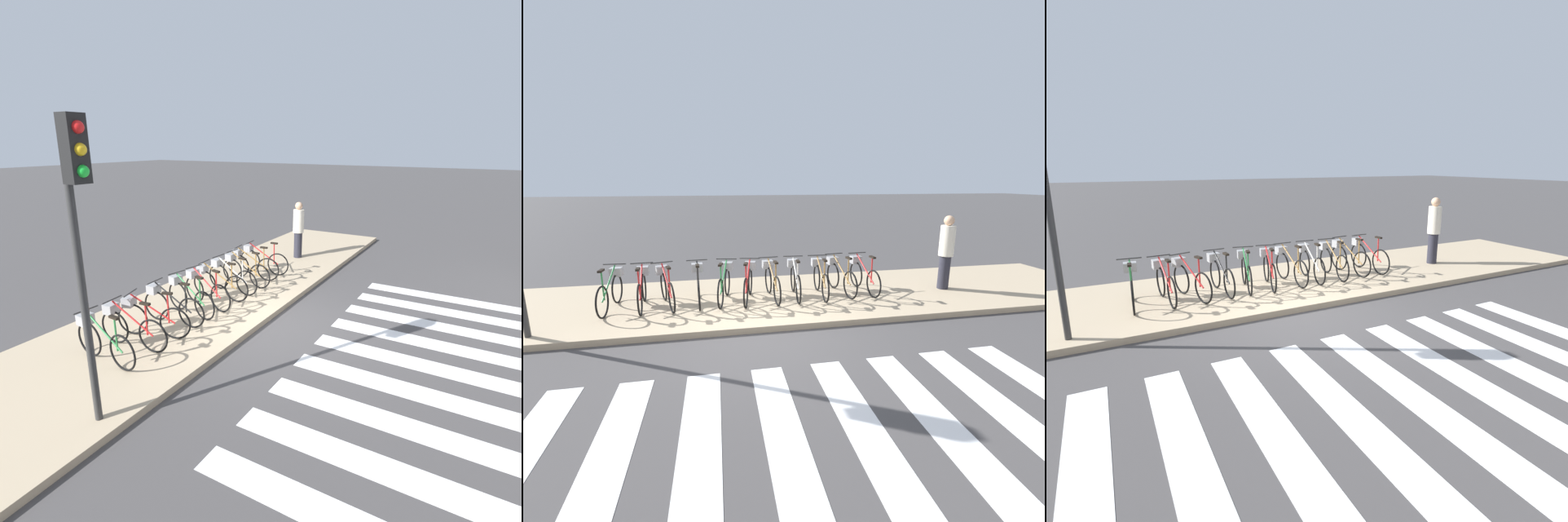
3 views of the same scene
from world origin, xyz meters
The scene contains 14 objects.
ground_plane centered at (0.00, 0.00, 0.00)m, with size 120.00×120.00×0.00m, color #423F3F.
sidewalk centered at (0.00, 1.68, 0.06)m, with size 17.75×3.36×0.12m.
parked_bicycle_0 centered at (-2.82, 1.53, 0.54)m, with size 0.46×1.51×0.93m.
parked_bicycle_1 centered at (-2.22, 1.53, 0.54)m, with size 0.46×1.51×0.93m.
parked_bicycle_2 centered at (-1.74, 1.53, 0.54)m, with size 0.60×1.45×0.93m.
parked_bicycle_3 centered at (-1.08, 1.60, 0.54)m, with size 0.46×1.51×0.93m.
parked_bicycle_4 centered at (-0.51, 1.60, 0.54)m, with size 0.47×1.49×0.93m.
parked_bicycle_5 centered at (0.01, 1.56, 0.54)m, with size 0.48×1.49×0.93m.
parked_bicycle_6 centered at (0.53, 1.59, 0.54)m, with size 0.46×1.51×0.93m.
parked_bicycle_7 centered at (1.07, 1.60, 0.54)m, with size 0.46×1.51×0.93m.
parked_bicycle_8 centered at (1.66, 1.59, 0.54)m, with size 0.46×1.51×0.93m.
parked_bicycle_9 centered at (2.17, 1.69, 0.54)m, with size 0.46×1.51×0.93m.
parked_bicycle_10 centered at (2.75, 1.68, 0.54)m, with size 0.46×1.51×0.93m.
pedestrian centered at (4.77, 1.47, 1.07)m, with size 0.34×0.34×1.79m.
Camera 3 is at (-3.22, -6.62, 2.83)m, focal length 28.00 mm.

